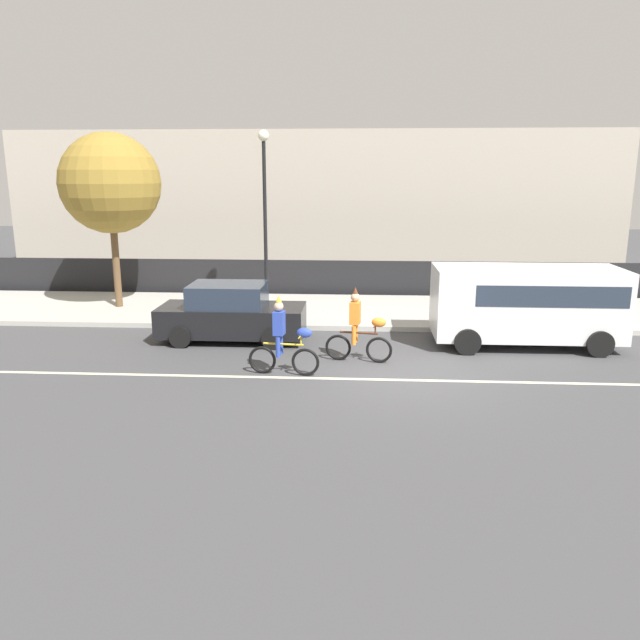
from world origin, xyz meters
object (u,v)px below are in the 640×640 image
object	(u,v)px
parked_car_black	(231,314)
street_lamp_post	(265,195)
parade_cyclist_cobalt	(284,340)
parade_cyclist_orange	(359,329)
parked_van_white	(529,300)

from	to	relation	value
parked_car_black	street_lamp_post	xyz separation A→B (m)	(0.52, 3.40, 3.21)
parade_cyclist_cobalt	parked_car_black	size ratio (longest dim) A/B	0.47
parade_cyclist_cobalt	parade_cyclist_orange	size ratio (longest dim) A/B	1.00
parade_cyclist_orange	parked_car_black	xyz separation A→B (m)	(-3.64, 1.83, -0.06)
parade_cyclist_cobalt	street_lamp_post	bearing A→B (deg)	101.96
street_lamp_post	parked_van_white	bearing A→B (deg)	-23.93
parked_van_white	parked_car_black	world-z (taller)	parked_van_white
parked_van_white	street_lamp_post	xyz separation A→B (m)	(-7.75, 3.44, 2.71)
parked_van_white	parked_car_black	bearing A→B (deg)	179.72
parade_cyclist_orange	parked_van_white	distance (m)	4.98
parade_cyclist_cobalt	parked_car_black	world-z (taller)	parade_cyclist_cobalt
parade_cyclist_cobalt	parked_car_black	bearing A→B (deg)	121.96
parked_car_black	street_lamp_post	bearing A→B (deg)	81.33
parade_cyclist_cobalt	street_lamp_post	world-z (taller)	street_lamp_post
parade_cyclist_cobalt	parade_cyclist_orange	xyz separation A→B (m)	(1.77, 1.17, 0.00)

